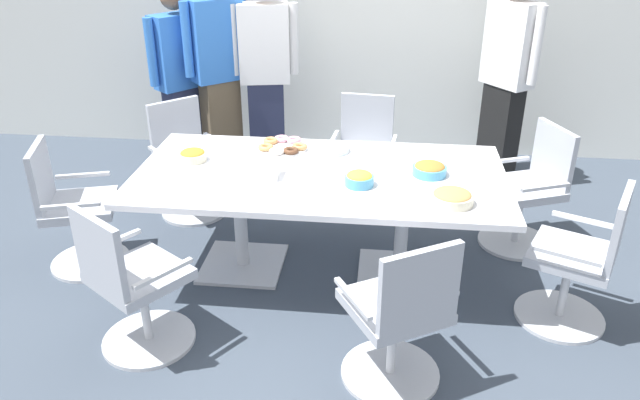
% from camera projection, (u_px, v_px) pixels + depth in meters
% --- Properties ---
extents(ground_plane, '(10.00, 10.00, 0.01)m').
position_uv_depth(ground_plane, '(320.00, 270.00, 4.31)').
color(ground_plane, '#3D4754').
extents(back_wall, '(8.00, 0.10, 2.80)m').
position_uv_depth(back_wall, '(348.00, 9.00, 5.82)').
color(back_wall, silver).
rests_on(back_wall, ground).
extents(conference_table, '(2.40, 1.20, 0.75)m').
position_uv_depth(conference_table, '(320.00, 190.00, 4.03)').
color(conference_table, silver).
rests_on(conference_table, ground).
extents(office_chair_0, '(0.76, 0.76, 0.91)m').
position_uv_depth(office_chair_0, '(188.00, 165.00, 4.96)').
color(office_chair_0, silver).
rests_on(office_chair_0, ground).
extents(office_chair_1, '(0.67, 0.67, 0.91)m').
position_uv_depth(office_chair_1, '(73.00, 213.00, 4.21)').
color(office_chair_1, silver).
rests_on(office_chair_1, ground).
extents(office_chair_2, '(0.75, 0.75, 0.91)m').
position_uv_depth(office_chair_2, '(133.00, 288.00, 3.41)').
color(office_chair_2, silver).
rests_on(office_chair_2, ground).
extents(office_chair_3, '(0.74, 0.74, 0.91)m').
position_uv_depth(office_chair_3, '(399.00, 320.00, 3.15)').
color(office_chair_3, silver).
rests_on(office_chair_3, ground).
extents(office_chair_4, '(0.72, 0.72, 0.91)m').
position_uv_depth(office_chair_4, '(580.00, 265.00, 3.62)').
color(office_chair_4, silver).
rests_on(office_chair_4, ground).
extents(office_chair_5, '(0.70, 0.70, 0.91)m').
position_uv_depth(office_chair_5, '(528.00, 194.00, 4.48)').
color(office_chair_5, silver).
rests_on(office_chair_5, ground).
extents(office_chair_6, '(0.60, 0.60, 0.91)m').
position_uv_depth(office_chair_6, '(363.00, 159.00, 5.08)').
color(office_chair_6, silver).
rests_on(office_chair_6, ground).
extents(person_standing_0, '(0.45, 0.52, 1.71)m').
position_uv_depth(person_standing_0, '(181.00, 79.00, 5.50)').
color(person_standing_0, '#232842').
rests_on(person_standing_0, ground).
extents(person_standing_1, '(0.51, 0.46, 1.86)m').
position_uv_depth(person_standing_1, '(218.00, 70.00, 5.43)').
color(person_standing_1, brown).
rests_on(person_standing_1, ground).
extents(person_standing_2, '(0.61, 0.30, 1.81)m').
position_uv_depth(person_standing_2, '(265.00, 72.00, 5.47)').
color(person_standing_2, '#232842').
rests_on(person_standing_2, ground).
extents(person_standing_3, '(0.44, 0.53, 1.86)m').
position_uv_depth(person_standing_3, '(507.00, 74.00, 5.27)').
color(person_standing_3, black).
rests_on(person_standing_3, ground).
extents(snack_bowl_chips_yellow, '(0.18, 0.18, 0.09)m').
position_uv_depth(snack_bowl_chips_yellow, '(359.00, 179.00, 3.78)').
color(snack_bowl_chips_yellow, '#4C9EC6').
rests_on(snack_bowl_chips_yellow, conference_table).
extents(snack_bowl_cookies, '(0.25, 0.25, 0.08)m').
position_uv_depth(snack_bowl_cookies, '(452.00, 197.00, 3.56)').
color(snack_bowl_cookies, beige).
rests_on(snack_bowl_cookies, conference_table).
extents(snack_bowl_pretzels, '(0.22, 0.22, 0.09)m').
position_uv_depth(snack_bowl_pretzels, '(430.00, 169.00, 3.93)').
color(snack_bowl_pretzels, '#4C9EC6').
rests_on(snack_bowl_pretzels, conference_table).
extents(snack_bowl_chips_orange, '(0.18, 0.18, 0.08)m').
position_uv_depth(snack_bowl_chips_orange, '(193.00, 155.00, 4.14)').
color(snack_bowl_chips_orange, beige).
rests_on(snack_bowl_chips_orange, conference_table).
extents(donut_platter, '(0.35, 0.35, 0.04)m').
position_uv_depth(donut_platter, '(283.00, 146.00, 4.34)').
color(donut_platter, white).
rests_on(donut_platter, conference_table).
extents(plate_stack, '(0.24, 0.24, 0.04)m').
position_uv_depth(plate_stack, '(332.00, 149.00, 4.30)').
color(plate_stack, white).
rests_on(plate_stack, conference_table).
extents(napkin_pile, '(0.16, 0.16, 0.08)m').
position_uv_depth(napkin_pile, '(266.00, 171.00, 3.90)').
color(napkin_pile, white).
rests_on(napkin_pile, conference_table).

